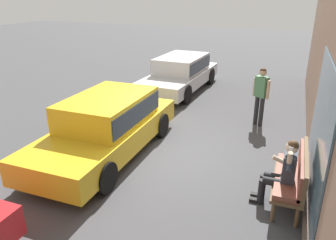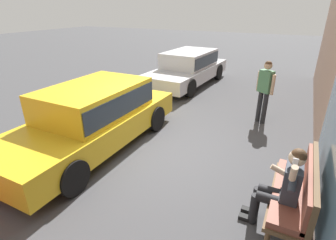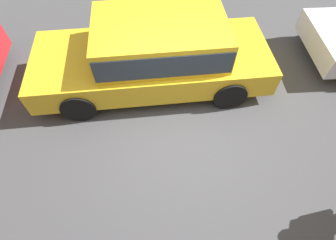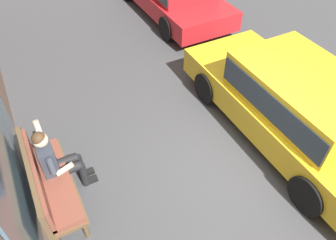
# 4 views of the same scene
# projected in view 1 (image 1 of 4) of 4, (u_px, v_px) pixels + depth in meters

# --- Properties ---
(ground_plane) EXTENTS (60.00, 60.00, 0.00)m
(ground_plane) POSITION_uv_depth(u_px,v_px,m) (168.00, 154.00, 8.07)
(ground_plane) COLOR #424244
(bench) EXTENTS (1.72, 0.55, 1.01)m
(bench) POSITION_uv_depth(u_px,v_px,m) (295.00, 174.00, 6.09)
(bench) COLOR brown
(bench) RESTS_ON ground_plane
(person_on_phone) EXTENTS (0.73, 0.74, 1.34)m
(person_on_phone) POSITION_uv_depth(u_px,v_px,m) (282.00, 171.00, 5.93)
(person_on_phone) COLOR black
(person_on_phone) RESTS_ON ground_plane
(parked_car_near) EXTENTS (4.78, 2.04, 1.36)m
(parked_car_near) POSITION_uv_depth(u_px,v_px,m) (181.00, 71.00, 13.06)
(parked_car_near) COLOR silver
(parked_car_near) RESTS_ON ground_plane
(parked_car_mid) EXTENTS (4.67, 1.90, 1.43)m
(parked_car_mid) POSITION_uv_depth(u_px,v_px,m) (107.00, 123.00, 7.89)
(parked_car_mid) COLOR gold
(parked_car_mid) RESTS_ON ground_plane
(pedestrian_standing) EXTENTS (0.36, 0.48, 1.73)m
(pedestrian_standing) POSITION_uv_depth(u_px,v_px,m) (261.00, 92.00, 9.48)
(pedestrian_standing) COLOR #232326
(pedestrian_standing) RESTS_ON ground_plane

